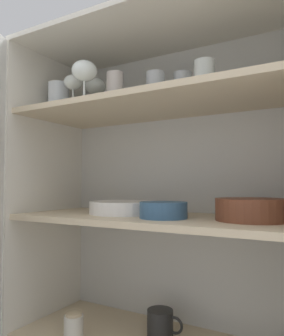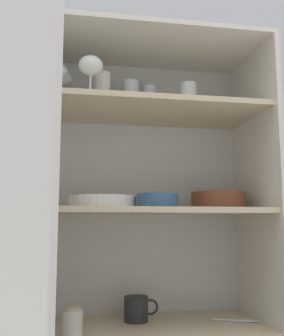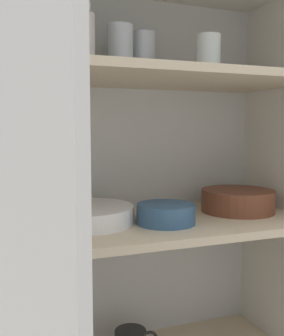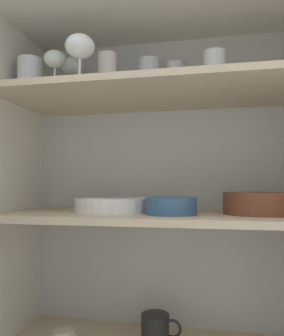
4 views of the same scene
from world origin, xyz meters
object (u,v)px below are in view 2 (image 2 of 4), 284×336
(plate_stack_white, at_px, (103,202))
(coffee_mug_primary, at_px, (137,309))
(storage_jar, at_px, (73,323))
(mixing_bowl_large, at_px, (219,200))
(serving_bowl_small, at_px, (158,200))

(plate_stack_white, bearing_deg, coffee_mug_primary, 11.29)
(plate_stack_white, bearing_deg, storage_jar, -123.91)
(mixing_bowl_large, bearing_deg, plate_stack_white, 178.67)
(mixing_bowl_large, bearing_deg, serving_bowl_small, -166.22)
(serving_bowl_small, distance_m, storage_jar, 0.50)
(mixing_bowl_large, distance_m, serving_bowl_small, 0.27)
(serving_bowl_small, relative_size, coffee_mug_primary, 1.16)
(plate_stack_white, bearing_deg, serving_bowl_small, -20.75)
(plate_stack_white, xyz_separation_m, coffee_mug_primary, (0.13, 0.03, -0.39))
(plate_stack_white, height_order, storage_jar, plate_stack_white)
(coffee_mug_primary, bearing_deg, plate_stack_white, -168.71)
(storage_jar, bearing_deg, mixing_bowl_large, 14.25)
(plate_stack_white, distance_m, storage_jar, 0.43)
(mixing_bowl_large, distance_m, storage_jar, 0.70)
(mixing_bowl_large, xyz_separation_m, coffee_mug_primary, (-0.32, 0.04, -0.41))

